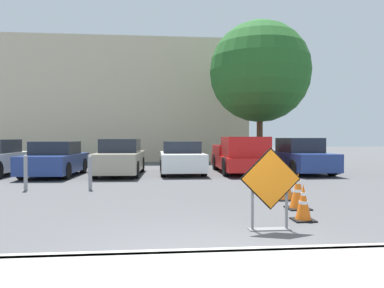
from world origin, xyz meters
name	(u,v)px	position (x,y,z in m)	size (l,w,h in m)	color
ground_plane	(175,178)	(0.00, 10.00, 0.00)	(96.00, 96.00, 0.00)	#4C4C4F
curb_lip	(215,255)	(0.00, 0.00, 0.07)	(28.77, 0.20, 0.14)	#999993
road_closed_sign	(270,186)	(1.18, 1.46, 0.76)	(1.06, 0.20, 1.41)	black
traffic_cone_nearest	(303,203)	(2.03, 2.13, 0.34)	(0.40, 0.40, 0.70)	black
traffic_cone_second	(298,191)	(2.38, 3.28, 0.39)	(0.49, 0.49, 0.80)	black
traffic_cone_third	(286,188)	(2.54, 4.48, 0.31)	(0.51, 0.51, 0.64)	black
traffic_cone_fourth	(283,181)	(2.83, 5.57, 0.35)	(0.52, 0.52, 0.72)	black
parked_car_second	(55,160)	(-4.88, 11.09, 0.66)	(2.05, 4.14, 1.42)	navy
parked_car_third	(120,158)	(-2.26, 11.31, 0.71)	(1.93, 4.51, 1.52)	#A39984
parked_car_fourth	(181,158)	(0.37, 11.80, 0.67)	(1.88, 4.45, 1.41)	white
pickup_truck	(241,157)	(2.98, 11.50, 0.73)	(2.05, 5.15, 1.62)	red
parked_car_fifth	(300,157)	(5.62, 11.31, 0.72)	(1.90, 4.28, 1.57)	navy
bollard_nearest	(90,172)	(-2.74, 6.83, 0.55)	(0.12, 0.12, 1.04)	gray
bollard_second	(26,172)	(-4.63, 6.83, 0.56)	(0.12, 0.12, 1.07)	gray
building_facade_backdrop	(116,102)	(-3.56, 22.06, 4.07)	(17.90, 5.00, 8.13)	beige
street_tree_behind_lot	(260,72)	(4.71, 14.63, 5.05)	(5.32, 5.32, 7.72)	#513823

